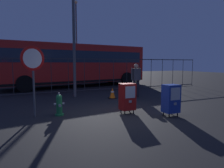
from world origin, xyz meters
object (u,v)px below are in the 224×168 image
object	(u,v)px
stop_sign	(33,67)
newspaper_box_secondary	(127,97)
fire_hydrant	(59,105)
pedestrian	(136,79)
bus_far	(69,63)
street_light_near_left	(76,35)
street_light_far_right	(73,3)
newspaper_box_primary	(171,98)
bus_near	(76,63)
traffic_cone	(112,93)

from	to	relation	value
stop_sign	newspaper_box_secondary	bearing A→B (deg)	-14.25
fire_hydrant	pedestrian	distance (m)	4.54
bus_far	street_light_near_left	size ratio (longest dim) A/B	1.41
pedestrian	bus_far	xyz separation A→B (m)	(-0.96, 10.88, 0.76)
bus_far	pedestrian	bearing A→B (deg)	-79.06
stop_sign	street_light_far_right	distance (m)	4.92
fire_hydrant	street_light_far_right	xyz separation A→B (m)	(1.34, 3.38, 4.28)
bus_far	street_light_near_left	distance (m)	2.76
fire_hydrant	newspaper_box_primary	world-z (taller)	newspaper_box_primary
bus_near	street_light_far_right	size ratio (longest dim) A/B	1.32
bus_far	street_light_near_left	world-z (taller)	street_light_near_left
fire_hydrant	traffic_cone	distance (m)	3.60
stop_sign	bus_near	xyz separation A→B (m)	(3.25, 7.75, 0.11)
newspaper_box_primary	newspaper_box_secondary	xyz separation A→B (m)	(-1.11, 0.90, 0.00)
pedestrian	street_light_far_right	bearing A→B (deg)	152.19
newspaper_box_secondary	bus_far	world-z (taller)	bus_far
pedestrian	bus_near	world-z (taller)	bus_near
fire_hydrant	newspaper_box_secondary	world-z (taller)	newspaper_box_secondary
stop_sign	fire_hydrant	bearing A→B (deg)	-8.35
newspaper_box_secondary	traffic_cone	world-z (taller)	newspaper_box_secondary
fire_hydrant	stop_sign	bearing A→B (deg)	171.65
newspaper_box_primary	stop_sign	distance (m)	4.48
newspaper_box_primary	street_light_far_right	bearing A→B (deg)	111.73
fire_hydrant	traffic_cone	xyz separation A→B (m)	(2.88, 2.16, -0.09)
newspaper_box_secondary	street_light_near_left	xyz separation A→B (m)	(1.60, 13.26, 3.81)
bus_near	stop_sign	bearing A→B (deg)	-119.99
newspaper_box_primary	newspaper_box_secondary	size ratio (longest dim) A/B	1.00
newspaper_box_secondary	traffic_cone	xyz separation A→B (m)	(0.70, 2.80, -0.31)
newspaper_box_primary	pedestrian	size ratio (longest dim) A/B	0.61
bus_near	street_light_far_right	xyz separation A→B (m)	(-1.17, -4.48, 2.92)
stop_sign	pedestrian	world-z (taller)	stop_sign
traffic_cone	bus_far	distance (m)	10.76
newspaper_box_primary	bus_far	xyz separation A→B (m)	(-0.20, 14.35, 1.14)
traffic_cone	bus_near	bearing A→B (deg)	93.74
fire_hydrant	bus_far	xyz separation A→B (m)	(3.10, 12.82, 1.36)
newspaper_box_secondary	pedestrian	xyz separation A→B (m)	(1.88, 2.58, 0.38)
newspaper_box_secondary	bus_far	distance (m)	13.53
bus_far	stop_sign	bearing A→B (deg)	-100.94
fire_hydrant	street_light_near_left	size ratio (longest dim) A/B	0.10
street_light_near_left	bus_near	bearing A→B (deg)	-104.96
pedestrian	traffic_cone	bearing A→B (deg)	169.43
pedestrian	traffic_cone	distance (m)	1.39
fire_hydrant	street_light_far_right	distance (m)	5.62
newspaper_box_primary	bus_near	xyz separation A→B (m)	(-0.79, 9.39, 1.14)
stop_sign	pedestrian	distance (m)	5.18
street_light_far_right	traffic_cone	bearing A→B (deg)	-38.28
newspaper_box_primary	traffic_cone	distance (m)	3.73
newspaper_box_primary	bus_far	bearing A→B (deg)	90.78
fire_hydrant	newspaper_box_secondary	xyz separation A→B (m)	(2.18, -0.63, 0.22)
pedestrian	street_light_near_left	bearing A→B (deg)	91.51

